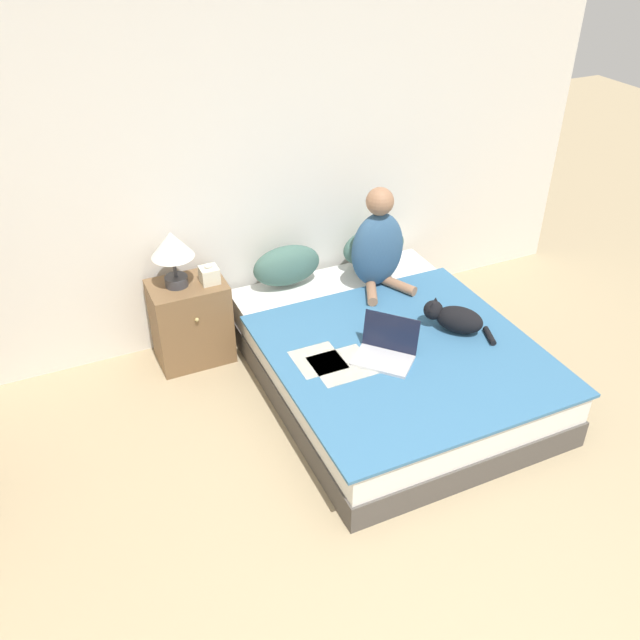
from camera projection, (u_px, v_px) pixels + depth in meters
wall_back at (226, 165)px, 4.46m from camera, size 5.65×0.05×2.55m
bed at (388, 361)px, 4.47m from camera, size 1.62×2.04×0.39m
pillow_near at (287, 266)px, 4.82m from camera, size 0.50×0.22×0.30m
pillow_far at (374, 247)px, 5.07m from camera, size 0.50×0.22×0.30m
person_sitting at (378, 246)px, 4.73m from camera, size 0.40×0.39×0.74m
cat_tabby at (454, 318)px, 4.36m from camera, size 0.36×0.44×0.19m
laptop_open at (386, 350)px, 4.14m from camera, size 0.44×0.45×0.24m
nightstand at (191, 322)px, 4.66m from camera, size 0.51×0.39×0.60m
table_lamp at (172, 248)px, 4.33m from camera, size 0.28×0.28×0.39m
tissue_box at (209, 275)px, 4.49m from camera, size 0.12×0.12×0.14m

